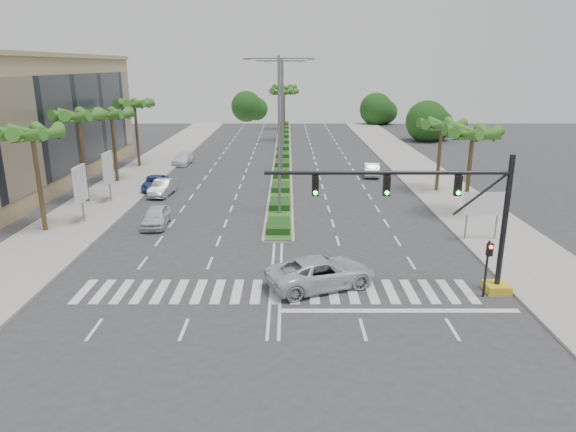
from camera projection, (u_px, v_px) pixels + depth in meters
name	position (u px, v px, depth m)	size (l,w,h in m)	color
ground	(275.00, 292.00, 26.70)	(160.00, 160.00, 0.00)	#333335
footpath_right	(450.00, 196.00, 45.87)	(6.00, 120.00, 0.15)	gray
footpath_left	(111.00, 196.00, 45.85)	(6.00, 120.00, 0.15)	gray
median	(283.00, 151.00, 69.83)	(2.20, 75.00, 0.20)	gray
median_grass	(283.00, 150.00, 69.80)	(1.80, 75.00, 0.04)	#24521C
building	(15.00, 122.00, 49.93)	(12.00, 36.00, 12.00)	tan
signal_gantry	(459.00, 228.00, 25.73)	(12.60, 1.20, 7.20)	gold
pedestrian_signal	(488.00, 260.00, 25.48)	(0.28, 0.36, 3.00)	black
direction_sign	(483.00, 206.00, 33.68)	(2.70, 0.11, 3.40)	slate
billboard_near	(80.00, 185.00, 37.36)	(0.18, 2.10, 4.35)	slate
billboard_far	(108.00, 169.00, 43.12)	(0.18, 2.10, 4.35)	slate
palm_left_near	(33.00, 137.00, 34.39)	(4.57, 4.68, 7.55)	brown
palm_left_mid	(79.00, 119.00, 41.96)	(4.57, 4.68, 7.95)	brown
palm_left_far	(111.00, 117.00, 49.79)	(4.57, 4.68, 7.35)	brown
palm_left_end	(135.00, 106.00, 57.36)	(4.57, 4.68, 7.75)	brown
palm_right_near	(473.00, 136.00, 38.38)	(4.57, 4.68, 7.05)	brown
palm_right_far	(442.00, 128.00, 46.14)	(4.57, 4.68, 6.75)	brown
palm_median_a	(283.00, 94.00, 77.43)	(4.57, 4.68, 8.05)	brown
palm_median_b	(284.00, 89.00, 91.81)	(4.57, 4.68, 8.05)	brown
streetlight_near	(279.00, 128.00, 38.20)	(5.10, 0.25, 12.00)	slate
streetlight_mid	(282.00, 110.00, 53.55)	(5.10, 0.25, 12.00)	slate
streetlight_far	(283.00, 100.00, 68.90)	(5.10, 0.25, 12.00)	slate
car_parked_a	(156.00, 216.00, 37.44)	(1.70, 4.23, 1.44)	silver
car_parked_b	(163.00, 187.00, 46.28)	(1.52, 4.37, 1.44)	#AEADB2
car_parked_c	(156.00, 183.00, 48.21)	(2.21, 4.78, 1.33)	#2D4489
car_parked_d	(183.00, 159.00, 60.83)	(1.81, 4.45, 1.29)	white
car_crossing	(321.00, 272.00, 27.08)	(2.69, 5.84, 1.62)	silver
car_right	(371.00, 169.00, 54.39)	(1.56, 4.47, 1.47)	#BCBBC0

